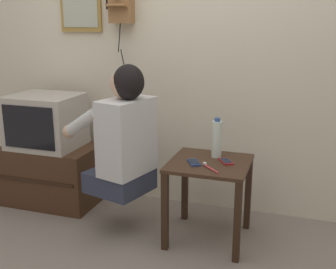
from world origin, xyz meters
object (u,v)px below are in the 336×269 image
(cell_phone_spare, at_px, (226,161))
(toothbrush, at_px, (210,168))
(water_bottle, at_px, (217,139))
(television, at_px, (46,121))
(cell_phone_held, at_px, (194,162))
(person, at_px, (123,136))

(cell_phone_spare, distance_m, toothbrush, 0.17)
(water_bottle, bearing_deg, toothbrush, -87.60)
(television, xyz_separation_m, cell_phone_held, (1.22, -0.24, -0.12))
(cell_phone_held, height_order, cell_phone_spare, same)
(television, relative_size, toothbrush, 4.12)
(television, bearing_deg, toothbrush, -12.77)
(toothbrush, bearing_deg, television, 122.04)
(television, xyz_separation_m, cell_phone_spare, (1.41, -0.15, -0.12))
(television, relative_size, cell_phone_spare, 3.69)
(cell_phone_spare, bearing_deg, water_bottle, 101.48)
(television, bearing_deg, water_bottle, -2.90)
(television, height_order, cell_phone_held, television)
(television, distance_m, water_bottle, 1.33)
(person, xyz_separation_m, toothbrush, (0.58, -0.04, -0.14))
(television, distance_m, cell_phone_spare, 1.42)
(cell_phone_spare, bearing_deg, cell_phone_held, 172.81)
(person, xyz_separation_m, television, (-0.76, 0.27, -0.02))
(television, bearing_deg, cell_phone_held, -11.05)
(person, height_order, water_bottle, person)
(cell_phone_held, height_order, toothbrush, toothbrush)
(person, relative_size, cell_phone_spare, 6.15)
(person, bearing_deg, television, 86.47)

